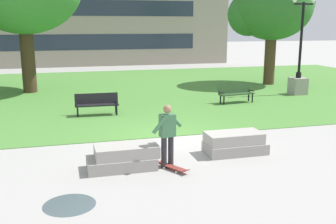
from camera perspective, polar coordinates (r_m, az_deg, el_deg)
The scene contains 12 objects.
ground_plane at distance 13.39m, azimuth -0.15°, elevation -3.67°, with size 140.00×140.00×0.00m, color #A3A09B.
grass_lawn at distance 22.97m, azimuth -6.62°, elevation 3.13°, with size 40.00×20.00×0.02m, color #4C8438.
concrete_block_center at distance 10.54m, azimuth -6.44°, elevation -6.56°, with size 1.87×0.90×0.64m.
concrete_block_left at distance 11.83m, azimuth 9.63°, elevation -4.51°, with size 1.80×0.90×0.64m.
person_skateboarder at distance 10.36m, azimuth -0.09°, elevation -2.98°, with size 0.97×0.64×1.71m.
skateboard at distance 10.42m, azimuth 0.76°, elevation -7.99°, with size 0.68×0.98×0.14m.
puddle at distance 8.83m, azimuth -14.11°, elevation -12.93°, with size 1.12×1.12×0.01m, color #47515B.
park_bench_near_left at distance 16.76m, azimuth -10.31°, elevation 1.33°, with size 1.82×0.59×0.90m.
park_bench_near_right at distance 19.38m, azimuth 9.79°, elevation 2.86°, with size 1.85×0.76×0.90m.
lamp_post_center at distance 22.53m, azimuth 18.42°, elevation 5.14°, with size 1.32×0.80×5.27m.
tree_near_right at distance 25.79m, azimuth 14.81°, elevation 14.45°, with size 5.10×4.85×6.89m.
building_facade_distant at distance 36.96m, azimuth -13.10°, elevation 13.91°, with size 28.71×1.03×9.63m.
Camera 1 is at (-3.32, -12.42, 3.75)m, focal length 42.00 mm.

